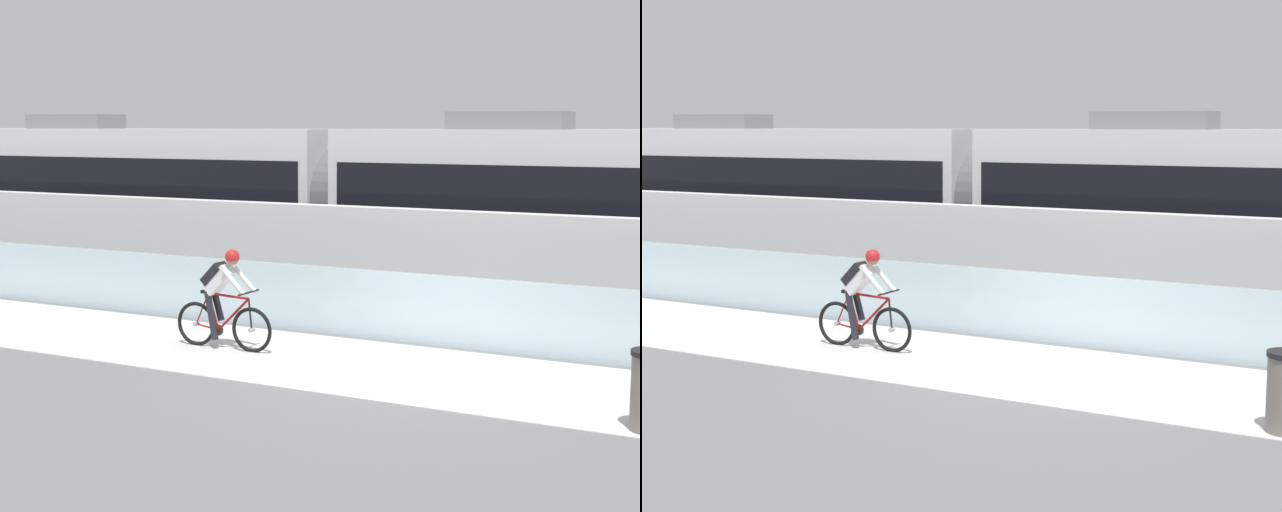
# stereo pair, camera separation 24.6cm
# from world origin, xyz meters

# --- Properties ---
(ground_plane) EXTENTS (200.00, 200.00, 0.00)m
(ground_plane) POSITION_xyz_m (0.00, 0.00, 0.00)
(ground_plane) COLOR slate
(bike_path_deck) EXTENTS (32.00, 3.20, 0.01)m
(bike_path_deck) POSITION_xyz_m (0.00, 0.00, 0.01)
(bike_path_deck) COLOR silver
(bike_path_deck) RESTS_ON ground
(glass_parapet) EXTENTS (32.00, 0.05, 1.15)m
(glass_parapet) POSITION_xyz_m (0.00, 1.85, 0.57)
(glass_parapet) COLOR silver
(glass_parapet) RESTS_ON ground
(concrete_barrier_wall) EXTENTS (32.00, 0.36, 2.03)m
(concrete_barrier_wall) POSITION_xyz_m (0.00, 3.65, 1.02)
(concrete_barrier_wall) COLOR silver
(concrete_barrier_wall) RESTS_ON ground
(tram_rail_near) EXTENTS (32.00, 0.08, 0.01)m
(tram_rail_near) POSITION_xyz_m (0.00, 6.13, 0.00)
(tram_rail_near) COLOR #595654
(tram_rail_near) RESTS_ON ground
(tram_rail_far) EXTENTS (32.00, 0.08, 0.01)m
(tram_rail_far) POSITION_xyz_m (0.00, 7.57, 0.00)
(tram_rail_far) COLOR #595654
(tram_rail_far) RESTS_ON ground
(tram) EXTENTS (22.56, 2.54, 3.81)m
(tram) POSITION_xyz_m (-4.45, 6.85, 1.89)
(tram) COLOR silver
(tram) RESTS_ON ground
(cyclist_on_bike) EXTENTS (1.77, 0.58, 1.61)m
(cyclist_on_bike) POSITION_xyz_m (-3.15, -0.00, 0.80)
(cyclist_on_bike) COLOR black
(cyclist_on_bike) RESTS_ON ground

